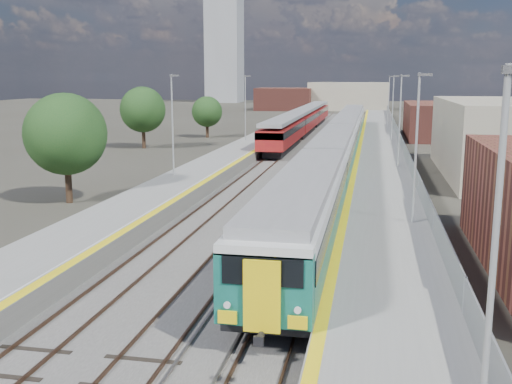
% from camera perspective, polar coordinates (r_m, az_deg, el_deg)
% --- Properties ---
extents(ground, '(320.00, 320.00, 0.00)m').
position_cam_1_polar(ground, '(59.37, 6.64, 2.77)').
color(ground, '#47443A').
rests_on(ground, ground).
extents(ballast_bed, '(10.50, 155.00, 0.06)m').
position_cam_1_polar(ballast_bed, '(62.04, 4.74, 3.18)').
color(ballast_bed, '#565451').
rests_on(ballast_bed, ground).
extents(tracks, '(8.96, 160.00, 0.17)m').
position_cam_1_polar(tracks, '(63.62, 5.45, 3.43)').
color(tracks, '#4C3323').
rests_on(tracks, ground).
extents(platform_right, '(4.70, 155.00, 8.52)m').
position_cam_1_polar(platform_right, '(61.61, 11.74, 3.41)').
color(platform_right, slate).
rests_on(platform_right, ground).
extents(platform_left, '(4.30, 155.00, 8.52)m').
position_cam_1_polar(platform_left, '(63.07, -1.41, 3.79)').
color(platform_left, slate).
rests_on(platform_left, ground).
extents(buildings, '(72.00, 185.50, 40.00)m').
position_cam_1_polar(buildings, '(148.96, 2.37, 11.79)').
color(buildings, brown).
rests_on(buildings, ground).
extents(green_train, '(2.98, 82.84, 3.28)m').
position_cam_1_polar(green_train, '(57.86, 8.08, 4.83)').
color(green_train, black).
rests_on(green_train, ground).
extents(red_train, '(2.89, 58.64, 3.65)m').
position_cam_1_polar(red_train, '(87.77, 4.53, 6.83)').
color(red_train, black).
rests_on(red_train, ground).
extents(tree_a, '(5.40, 5.40, 7.32)m').
position_cam_1_polar(tree_a, '(41.47, -17.68, 5.26)').
color(tree_a, '#382619').
rests_on(tree_a, ground).
extents(tree_b, '(5.34, 5.34, 7.23)m').
position_cam_1_polar(tree_b, '(72.13, -10.74, 7.71)').
color(tree_b, '#382619').
rests_on(tree_b, ground).
extents(tree_c, '(4.22, 4.22, 5.72)m').
position_cam_1_polar(tree_c, '(84.02, -4.69, 7.63)').
color(tree_c, '#382619').
rests_on(tree_c, ground).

